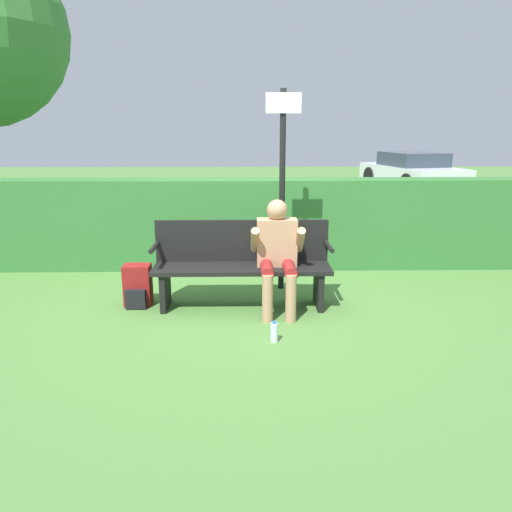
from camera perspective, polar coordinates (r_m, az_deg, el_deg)
ground_plane at (r=5.54m, az=-1.58°, el=-5.80°), size 40.00×40.00×0.00m
hedge_back at (r=6.97m, az=-1.52°, el=3.71°), size 12.00×0.50×1.24m
park_bench at (r=5.46m, az=-1.61°, el=-0.84°), size 1.92×0.48×0.93m
person_seated at (r=5.29m, az=2.46°, el=0.71°), size 0.56×0.65×1.18m
backpack at (r=5.68m, az=-13.38°, el=-3.40°), size 0.29×0.29×0.46m
water_bottle at (r=4.65m, az=2.10°, el=-8.70°), size 0.07×0.07×0.20m
signpost at (r=5.89m, az=3.02°, el=8.73°), size 0.40×0.09×2.35m
parked_car at (r=16.51m, az=17.40°, el=9.18°), size 2.54×4.10×1.17m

